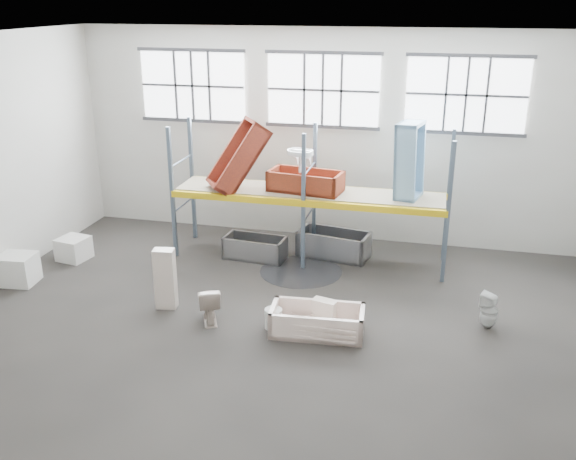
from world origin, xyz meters
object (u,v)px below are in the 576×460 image
(bathtub_beige, at_px, (317,321))
(rust_tub_flat, at_px, (306,181))
(cistern_tall, at_px, (165,279))
(steel_tub_left, at_px, (255,248))
(carton_near, at_px, (18,269))
(blue_tub_upright, at_px, (409,161))
(bucket, at_px, (273,318))
(toilet_beige, at_px, (209,303))
(toilet_white, at_px, (489,311))
(steel_tub_right, at_px, (334,244))

(bathtub_beige, distance_m, rust_tub_flat, 3.79)
(cistern_tall, bearing_deg, steel_tub_left, 61.78)
(bathtub_beige, bearing_deg, carton_near, 170.41)
(rust_tub_flat, height_order, blue_tub_upright, blue_tub_upright)
(cistern_tall, bearing_deg, bucket, -16.41)
(bathtub_beige, distance_m, toilet_beige, 2.02)
(steel_tub_left, bearing_deg, toilet_beige, -89.59)
(bathtub_beige, height_order, carton_near, carton_near)
(steel_tub_left, distance_m, carton_near, 5.06)
(blue_tub_upright, distance_m, carton_near, 8.49)
(toilet_beige, xyz_separation_m, steel_tub_left, (-0.02, 3.06, -0.10))
(toilet_white, bearing_deg, cistern_tall, -64.28)
(rust_tub_flat, bearing_deg, steel_tub_left, -165.04)
(toilet_white, xyz_separation_m, steel_tub_left, (-5.00, 2.11, -0.09))
(steel_tub_right, distance_m, blue_tub_upright, 2.64)
(steel_tub_left, height_order, rust_tub_flat, rust_tub_flat)
(toilet_white, height_order, bucket, toilet_white)
(toilet_beige, relative_size, toilet_white, 1.05)
(bathtub_beige, height_order, toilet_white, toilet_white)
(blue_tub_upright, bearing_deg, toilet_beige, -133.87)
(toilet_beige, xyz_separation_m, toilet_white, (4.98, 0.95, -0.02))
(rust_tub_flat, bearing_deg, bathtub_beige, -74.25)
(toilet_white, distance_m, bucket, 3.88)
(bathtub_beige, distance_m, toilet_white, 3.11)
(cistern_tall, bearing_deg, toilet_beige, -27.17)
(blue_tub_upright, bearing_deg, bucket, -121.51)
(bucket, bearing_deg, blue_tub_upright, 58.49)
(steel_tub_right, relative_size, bucket, 4.32)
(toilet_white, bearing_deg, steel_tub_right, -109.19)
(bathtub_beige, xyz_separation_m, blue_tub_upright, (1.28, 3.39, 2.15))
(steel_tub_left, relative_size, rust_tub_flat, 0.86)
(toilet_beige, relative_size, blue_tub_upright, 0.44)
(toilet_white, relative_size, blue_tub_upright, 0.42)
(toilet_beige, height_order, cistern_tall, cistern_tall)
(bathtub_beige, relative_size, blue_tub_upright, 1.02)
(toilet_white, relative_size, carton_near, 0.94)
(steel_tub_right, distance_m, bucket, 3.61)
(carton_near, bearing_deg, bucket, -5.94)
(toilet_white, distance_m, carton_near, 9.44)
(toilet_white, xyz_separation_m, blue_tub_upright, (-1.69, 2.48, 2.05))
(carton_near, bearing_deg, bathtub_beige, -5.20)
(blue_tub_upright, bearing_deg, toilet_white, -55.68)
(steel_tub_right, xyz_separation_m, carton_near, (-6.15, -2.98, 0.02))
(steel_tub_left, distance_m, blue_tub_upright, 3.96)
(steel_tub_right, xyz_separation_m, bucket, (-0.49, -3.57, -0.11))
(steel_tub_right, relative_size, rust_tub_flat, 1.00)
(toilet_white, xyz_separation_m, rust_tub_flat, (-3.90, 2.40, 1.48))
(blue_tub_upright, bearing_deg, carton_near, -160.10)
(cistern_tall, height_order, steel_tub_left, cistern_tall)
(blue_tub_upright, bearing_deg, steel_tub_right, 173.50)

